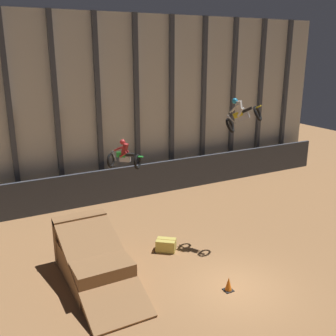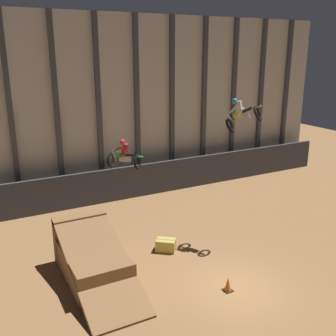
% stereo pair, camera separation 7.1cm
% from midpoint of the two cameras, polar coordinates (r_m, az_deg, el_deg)
% --- Properties ---
extents(ground_plane, '(60.00, 60.00, 0.00)m').
position_cam_midpoint_polar(ground_plane, '(16.55, 9.74, -16.71)').
color(ground_plane, '#996B42').
extents(arena_back_wall, '(32.00, 0.40, 11.25)m').
position_cam_midpoint_polar(arena_back_wall, '(25.12, -7.48, 8.71)').
color(arena_back_wall, beige).
rests_on(arena_back_wall, ground_plane).
extents(lower_barrier, '(31.36, 0.20, 2.10)m').
position_cam_midpoint_polar(lower_barrier, '(24.93, -5.97, -2.12)').
color(lower_barrier, '#383D47').
rests_on(lower_barrier, ground_plane).
extents(dirt_ramp, '(2.33, 5.61, 2.25)m').
position_cam_midpoint_polar(dirt_ramp, '(17.03, -11.07, -12.80)').
color(dirt_ramp, olive).
rests_on(dirt_ramp, ground_plane).
extents(rider_bike_left_air, '(1.59, 1.60, 1.46)m').
position_cam_midpoint_polar(rider_bike_left_air, '(18.98, -6.49, 1.67)').
color(rider_bike_left_air, black).
extents(rider_bike_right_air, '(1.60, 1.77, 1.67)m').
position_cam_midpoint_polar(rider_bike_right_air, '(18.43, 10.56, 7.59)').
color(rider_bike_right_air, black).
extents(traffic_cone_near_ramp, '(0.36, 0.36, 0.58)m').
position_cam_midpoint_polar(traffic_cone_near_ramp, '(16.18, 8.65, -16.34)').
color(traffic_cone_near_ramp, black).
rests_on(traffic_cone_near_ramp, ground_plane).
extents(hay_bale_trackside, '(1.08, 1.03, 0.57)m').
position_cam_midpoint_polar(hay_bale_trackside, '(18.80, -0.40, -11.12)').
color(hay_bale_trackside, '#CCB751').
rests_on(hay_bale_trackside, ground_plane).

